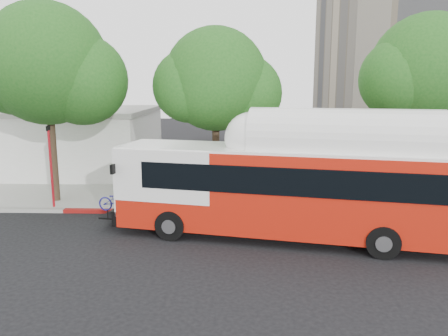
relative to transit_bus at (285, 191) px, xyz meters
name	(u,v)px	position (x,y,z in m)	size (l,w,h in m)	color
ground	(235,244)	(-1.91, -0.79, -1.89)	(120.00, 120.00, 0.00)	black
sidewalk	(236,198)	(-1.91, 5.71, -1.81)	(60.00, 5.00, 0.15)	gray
curb_strip	(235,212)	(-1.91, 3.11, -1.81)	(60.00, 0.30, 0.15)	gray
red_curb_segment	(171,212)	(-4.91, 3.11, -1.81)	(10.00, 0.32, 0.16)	maroon
street_tree_left	(57,69)	(-10.44, 4.77, 4.72)	(6.67, 5.80, 9.74)	#2D2116
street_tree_mid	(224,84)	(-2.50, 5.27, 4.02)	(5.75, 5.00, 8.62)	#2D2116
street_tree_right	(436,76)	(7.53, 5.07, 4.37)	(6.21, 5.40, 9.18)	#2D2116
low_commercial_bldg	(33,139)	(-15.91, 13.21, 0.26)	(16.20, 10.20, 4.25)	silver
transit_bus	(285,191)	(0.00, 0.00, 0.00)	(13.86, 5.29, 4.04)	#B81B0C
signal_pole	(51,167)	(-10.55, 3.52, 0.17)	(0.11, 0.38, 4.01)	#AC121C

